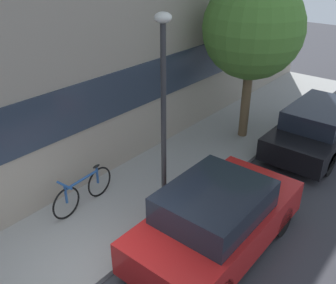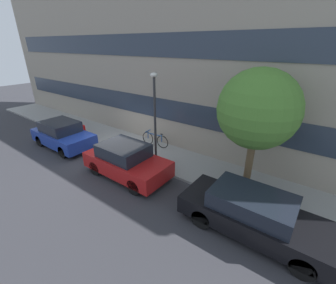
# 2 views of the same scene
# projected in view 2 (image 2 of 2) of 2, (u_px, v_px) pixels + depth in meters

# --- Properties ---
(ground_plane) EXTENTS (56.00, 56.00, 0.00)m
(ground_plane) POSITION_uv_depth(u_px,v_px,m) (113.00, 153.00, 11.94)
(ground_plane) COLOR #333338
(sidewalk_strip) EXTENTS (28.00, 2.52, 0.12)m
(sidewalk_strip) POSITION_uv_depth(u_px,v_px,m) (130.00, 144.00, 12.84)
(sidewalk_strip) COLOR gray
(sidewalk_strip) RESTS_ON ground_plane
(rowhouse_facade) EXTENTS (28.00, 1.02, 9.59)m
(rowhouse_facade) POSITION_uv_depth(u_px,v_px,m) (147.00, 54.00, 12.17)
(rowhouse_facade) COLOR gray
(rowhouse_facade) RESTS_ON ground_plane
(parked_car_blue) EXTENTS (3.82, 1.74, 1.45)m
(parked_car_blue) POSITION_uv_depth(u_px,v_px,m) (63.00, 135.00, 12.44)
(parked_car_blue) COLOR #1E3899
(parked_car_blue) RESTS_ON ground_plane
(parked_car_red) EXTENTS (3.81, 1.78, 1.45)m
(parked_car_red) POSITION_uv_depth(u_px,v_px,m) (126.00, 161.00, 9.67)
(parked_car_red) COLOR #AD1919
(parked_car_red) RESTS_ON ground_plane
(parked_car_black) EXTENTS (4.53, 1.70, 1.35)m
(parked_car_black) POSITION_uv_depth(u_px,v_px,m) (255.00, 214.00, 6.69)
(parked_car_black) COLOR black
(parked_car_black) RESTS_ON ground_plane
(fire_hydrant) EXTENTS (0.55, 0.30, 0.71)m
(fire_hydrant) POSITION_uv_depth(u_px,v_px,m) (84.00, 130.00, 13.75)
(fire_hydrant) COLOR red
(fire_hydrant) RESTS_ON sidewalk_strip
(bicycle) EXTENTS (1.71, 0.44, 0.82)m
(bicycle) POSITION_uv_depth(u_px,v_px,m) (155.00, 139.00, 12.35)
(bicycle) COLOR black
(bicycle) RESTS_ON sidewalk_strip
(street_tree) EXTENTS (2.77, 2.77, 4.58)m
(street_tree) POSITION_uv_depth(u_px,v_px,m) (258.00, 110.00, 7.58)
(street_tree) COLOR brown
(street_tree) RESTS_ON sidewalk_strip
(lamp_post) EXTENTS (0.32, 0.32, 4.15)m
(lamp_post) POSITION_uv_depth(u_px,v_px,m) (155.00, 109.00, 9.85)
(lamp_post) COLOR #2D2D30
(lamp_post) RESTS_ON sidewalk_strip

